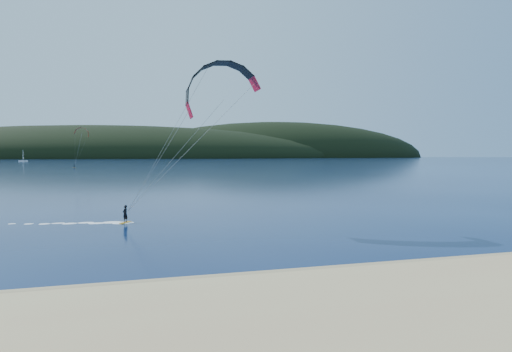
% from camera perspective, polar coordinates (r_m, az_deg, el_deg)
% --- Properties ---
extents(ground, '(1800.00, 1800.00, 0.00)m').
position_cam_1_polar(ground, '(17.09, -0.94, -18.90)').
color(ground, '#071536').
rests_on(ground, ground).
extents(wet_sand, '(220.00, 2.50, 0.10)m').
position_cam_1_polar(wet_sand, '(21.22, -3.94, -14.35)').
color(wet_sand, '#977F57').
rests_on(wet_sand, ground).
extents(headland, '(1200.00, 310.00, 140.00)m').
position_cam_1_polar(headland, '(760.72, -14.47, 2.42)').
color(headland, black).
rests_on(headland, ground).
extents(kitesurfer_near, '(22.61, 8.23, 14.64)m').
position_cam_1_polar(kitesurfer_near, '(35.59, -5.56, 9.56)').
color(kitesurfer_near, orange).
rests_on(kitesurfer_near, ground).
extents(kitesurfer_far, '(8.37, 6.42, 18.14)m').
position_cam_1_polar(kitesurfer_far, '(211.01, -23.01, 5.25)').
color(kitesurfer_far, orange).
rests_on(kitesurfer_far, ground).
extents(sailboat, '(7.80, 4.86, 10.87)m').
position_cam_1_polar(sailboat, '(422.37, -29.52, 1.85)').
color(sailboat, white).
rests_on(sailboat, ground).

